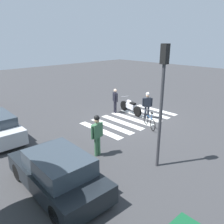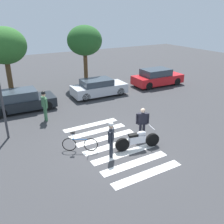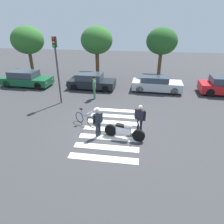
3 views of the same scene
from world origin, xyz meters
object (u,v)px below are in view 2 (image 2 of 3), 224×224
at_px(leaning_bicycle, 80,144).
at_px(car_silver_sedan, 99,88).
at_px(pedestrian_bystander, 44,104).
at_px(car_red_convertible, 157,77).
at_px(police_motorcycle, 138,140).
at_px(officer_on_foot, 111,137).
at_px(officer_by_motorcycle, 142,122).
at_px(car_black_suv, 22,101).

distance_m(leaning_bicycle, car_silver_sedan, 8.33).
relative_size(pedestrian_bystander, car_red_convertible, 0.41).
distance_m(police_motorcycle, car_silver_sedan, 8.40).
distance_m(officer_on_foot, officer_by_motorcycle, 2.33).
height_order(officer_by_motorcycle, car_red_convertible, officer_by_motorcycle).
bearing_deg(car_red_convertible, leaning_bicycle, -146.23).
bearing_deg(police_motorcycle, officer_by_motorcycle, 42.18).
bearing_deg(police_motorcycle, car_black_suv, 115.16).
bearing_deg(pedestrian_bystander, officer_on_foot, -75.09).
xyz_separation_m(officer_on_foot, pedestrian_bystander, (-1.45, 5.44, 0.11)).
height_order(officer_on_foot, car_black_suv, officer_on_foot).
xyz_separation_m(officer_by_motorcycle, car_red_convertible, (7.15, 7.44, -0.26)).
relative_size(officer_on_foot, car_black_suv, 0.41).
relative_size(leaning_bicycle, pedestrian_bystander, 0.79).
distance_m(officer_by_motorcycle, car_red_convertible, 10.32).
distance_m(leaning_bicycle, officer_by_motorcycle, 3.37).
bearing_deg(pedestrian_bystander, car_silver_sedan, 28.08).
distance_m(pedestrian_bystander, car_black_suv, 2.69).
distance_m(officer_by_motorcycle, car_silver_sedan, 7.54).
bearing_deg(officer_on_foot, officer_by_motorcycle, 16.85).
bearing_deg(car_silver_sedan, pedestrian_bystander, -151.92).
relative_size(leaning_bicycle, officer_by_motorcycle, 0.87).
height_order(pedestrian_bystander, car_black_suv, pedestrian_bystander).
relative_size(police_motorcycle, officer_on_foot, 1.29).
xyz_separation_m(leaning_bicycle, car_red_convertible, (10.43, 6.98, 0.33)).
bearing_deg(car_black_suv, pedestrian_bystander, -71.01).
relative_size(police_motorcycle, car_black_suv, 0.53).
distance_m(police_motorcycle, pedestrian_bystander, 6.23).
bearing_deg(car_black_suv, car_red_convertible, 0.83).
xyz_separation_m(leaning_bicycle, car_silver_sedan, (4.58, 6.95, 0.27)).
xyz_separation_m(car_black_suv, car_silver_sedan, (5.84, 0.15, -0.01)).
xyz_separation_m(pedestrian_bystander, car_silver_sedan, (4.97, 2.65, -0.46)).
relative_size(police_motorcycle, pedestrian_bystander, 1.18).
bearing_deg(police_motorcycle, officer_on_foot, 178.42).
bearing_deg(car_red_convertible, officer_by_motorcycle, -133.84).
bearing_deg(car_black_suv, car_silver_sedan, 1.44).
bearing_deg(leaning_bicycle, officer_by_motorcycle, -8.11).
bearing_deg(police_motorcycle, pedestrian_bystander, 117.80).
bearing_deg(pedestrian_bystander, leaning_bicycle, -84.73).
distance_m(leaning_bicycle, pedestrian_bystander, 4.38).
relative_size(pedestrian_bystander, car_silver_sedan, 0.44).
relative_size(officer_on_foot, car_silver_sedan, 0.40).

